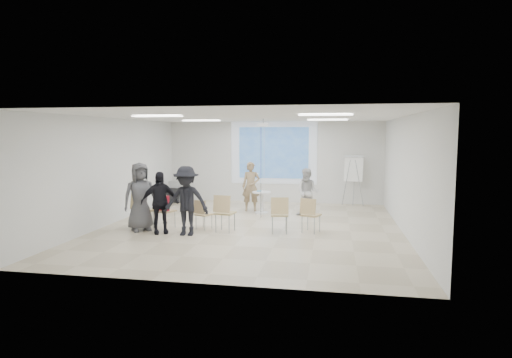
% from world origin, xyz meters
% --- Properties ---
extents(floor, '(8.00, 9.00, 0.10)m').
position_xyz_m(floor, '(0.00, 0.00, -0.05)').
color(floor, beige).
rests_on(floor, ground).
extents(ceiling, '(8.00, 9.00, 0.10)m').
position_xyz_m(ceiling, '(0.00, 0.00, 3.05)').
color(ceiling, white).
rests_on(ceiling, wall_back).
extents(wall_back, '(8.00, 0.10, 3.00)m').
position_xyz_m(wall_back, '(0.00, 4.55, 1.50)').
color(wall_back, silver).
rests_on(wall_back, floor).
extents(wall_left, '(0.10, 9.00, 3.00)m').
position_xyz_m(wall_left, '(-4.05, 0.00, 1.50)').
color(wall_left, silver).
rests_on(wall_left, floor).
extents(wall_right, '(0.10, 9.00, 3.00)m').
position_xyz_m(wall_right, '(4.05, 0.00, 1.50)').
color(wall_right, silver).
rests_on(wall_right, floor).
extents(projection_halo, '(3.20, 0.01, 2.30)m').
position_xyz_m(projection_halo, '(0.00, 4.49, 1.85)').
color(projection_halo, silver).
rests_on(projection_halo, wall_back).
extents(projection_image, '(2.60, 0.01, 1.90)m').
position_xyz_m(projection_image, '(0.00, 4.47, 1.85)').
color(projection_image, '#2F60A0').
rests_on(projection_image, wall_back).
extents(pedestal_table, '(0.64, 0.64, 0.73)m').
position_xyz_m(pedestal_table, '(-0.05, 2.07, 0.41)').
color(pedestal_table, white).
rests_on(pedestal_table, floor).
extents(player_left, '(0.73, 0.54, 1.85)m').
position_xyz_m(player_left, '(-0.47, 2.49, 0.92)').
color(player_left, '#977E5D').
rests_on(player_left, floor).
extents(player_right, '(0.88, 0.75, 1.65)m').
position_xyz_m(player_right, '(1.42, 1.91, 0.83)').
color(player_right, silver).
rests_on(player_right, floor).
extents(controller_left, '(0.06, 0.13, 0.04)m').
position_xyz_m(controller_left, '(-0.29, 2.74, 1.22)').
color(controller_left, white).
rests_on(controller_left, player_left).
extents(controller_right, '(0.06, 0.14, 0.04)m').
position_xyz_m(controller_right, '(1.24, 2.16, 1.12)').
color(controller_right, white).
rests_on(controller_right, player_right).
extents(chair_far_left, '(0.61, 0.63, 0.98)m').
position_xyz_m(chair_far_left, '(-2.86, -0.73, 0.58)').
color(chair_far_left, tan).
rests_on(chair_far_left, floor).
extents(chair_left_mid, '(0.57, 0.59, 0.93)m').
position_xyz_m(chair_left_mid, '(-2.30, -0.55, 0.55)').
color(chair_left_mid, tan).
rests_on(chair_left_mid, floor).
extents(chair_left_inner, '(0.49, 0.51, 0.79)m').
position_xyz_m(chair_left_inner, '(-1.23, -0.48, 0.47)').
color(chair_left_inner, tan).
rests_on(chair_left_inner, floor).
extents(chair_center, '(0.53, 0.56, 0.99)m').
position_xyz_m(chair_center, '(-0.57, -0.70, 0.58)').
color(chair_center, tan).
rests_on(chair_center, floor).
extents(chair_right_inner, '(0.51, 0.54, 0.95)m').
position_xyz_m(chair_right_inner, '(0.86, -0.58, 0.56)').
color(chair_right_inner, tan).
rests_on(chair_right_inner, floor).
extents(chair_right_far, '(0.56, 0.58, 0.91)m').
position_xyz_m(chair_right_far, '(1.62, -0.38, 0.54)').
color(chair_right_far, tan).
rests_on(chair_right_far, floor).
extents(red_jacket, '(0.43, 0.24, 0.41)m').
position_xyz_m(red_jacket, '(-2.27, -0.69, 0.72)').
color(red_jacket, '#A41425').
rests_on(red_jacket, chair_left_mid).
extents(laptop, '(0.35, 0.31, 0.02)m').
position_xyz_m(laptop, '(-1.20, -0.40, 0.43)').
color(laptop, black).
rests_on(laptop, chair_left_inner).
extents(audience_left, '(1.24, 1.07, 1.83)m').
position_xyz_m(audience_left, '(-2.17, -1.10, 0.92)').
color(audience_left, black).
rests_on(audience_left, floor).
extents(audience_mid, '(1.31, 0.76, 1.98)m').
position_xyz_m(audience_mid, '(-1.42, -1.17, 0.99)').
color(audience_mid, black).
rests_on(audience_mid, floor).
extents(audience_outer, '(1.17, 1.13, 2.02)m').
position_xyz_m(audience_outer, '(-2.80, -0.87, 1.01)').
color(audience_outer, '#555559').
rests_on(audience_outer, floor).
extents(flipchart_easel, '(0.76, 0.59, 1.78)m').
position_xyz_m(flipchart_easel, '(2.91, 4.10, 1.31)').
color(flipchart_easel, gray).
rests_on(flipchart_easel, floor).
extents(av_cart, '(0.59, 0.50, 0.79)m').
position_xyz_m(av_cart, '(-3.60, 3.75, 0.37)').
color(av_cart, black).
rests_on(av_cart, floor).
extents(ceiling_projector, '(0.30, 0.25, 3.00)m').
position_xyz_m(ceiling_projector, '(0.10, 1.49, 2.69)').
color(ceiling_projector, white).
rests_on(ceiling_projector, ceiling).
extents(fluor_panel_nw, '(1.20, 0.30, 0.02)m').
position_xyz_m(fluor_panel_nw, '(-2.00, 2.00, 2.97)').
color(fluor_panel_nw, white).
rests_on(fluor_panel_nw, ceiling).
extents(fluor_panel_ne, '(1.20, 0.30, 0.02)m').
position_xyz_m(fluor_panel_ne, '(2.00, 2.00, 2.97)').
color(fluor_panel_ne, white).
rests_on(fluor_panel_ne, ceiling).
extents(fluor_panel_sw, '(1.20, 0.30, 0.02)m').
position_xyz_m(fluor_panel_sw, '(-2.00, -1.50, 2.97)').
color(fluor_panel_sw, white).
rests_on(fluor_panel_sw, ceiling).
extents(fluor_panel_se, '(1.20, 0.30, 0.02)m').
position_xyz_m(fluor_panel_se, '(2.00, -1.50, 2.97)').
color(fluor_panel_se, white).
rests_on(fluor_panel_se, ceiling).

